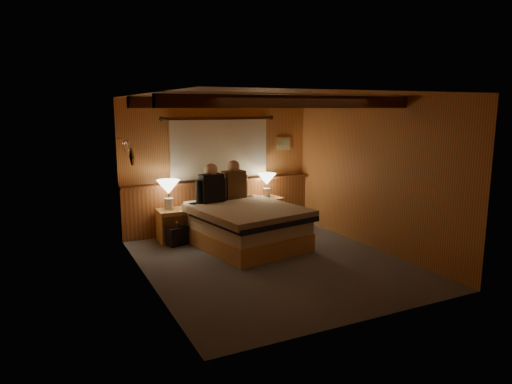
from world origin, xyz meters
TOP-DOWN VIEW (x-y plane):
  - floor at (0.00, 0.00)m, footprint 4.20×4.20m
  - ceiling at (0.00, 0.00)m, footprint 4.20×4.20m
  - wall_back at (0.00, 2.10)m, footprint 3.60×0.00m
  - wall_left at (-1.80, 0.00)m, footprint 0.00×4.20m
  - wall_right at (1.80, 0.00)m, footprint 0.00×4.20m
  - wall_front at (0.00, -2.10)m, footprint 3.60×0.00m
  - wainscot at (0.00, 2.04)m, footprint 3.60×0.23m
  - curtain_window at (0.00, 2.03)m, footprint 2.18×0.09m
  - ceiling_beams at (0.00, 0.15)m, footprint 3.60×1.65m
  - coat_rail at (-1.72, 1.58)m, footprint 0.05×0.55m
  - framed_print at (1.35, 2.08)m, footprint 0.30×0.04m
  - bed at (-0.01, 0.92)m, footprint 1.78×2.15m
  - nightstand_left at (-1.00, 1.69)m, footprint 0.50×0.45m
  - nightstand_right at (0.78, 1.73)m, footprint 0.61×0.56m
  - lamp_left at (-1.05, 1.74)m, footprint 0.38×0.38m
  - lamp_right at (0.81, 1.74)m, footprint 0.34×0.34m
  - person_left at (-0.38, 1.48)m, footprint 0.56×0.26m
  - person_right at (0.10, 1.64)m, footprint 0.57×0.29m
  - duffel_bag at (-0.95, 1.51)m, footprint 0.56×0.43m

SIDE VIEW (x-z plane):
  - floor at x=0.00m, z-range 0.00..0.00m
  - duffel_bag at x=-0.95m, z-range -0.02..0.33m
  - nightstand_left at x=-1.00m, z-range 0.00..0.55m
  - nightstand_right at x=0.78m, z-range 0.00..0.59m
  - bed at x=-0.01m, z-range 0.01..0.67m
  - wainscot at x=0.00m, z-range 0.02..0.96m
  - lamp_left at x=-1.05m, z-range 0.65..1.15m
  - lamp_right at x=0.81m, z-range 0.68..1.13m
  - person_left at x=-0.38m, z-range 0.59..1.27m
  - person_right at x=0.10m, z-range 0.59..1.29m
  - wall_left at x=-1.80m, z-range -0.90..3.30m
  - wall_right at x=1.80m, z-range -0.90..3.30m
  - wall_back at x=0.00m, z-range -0.60..3.00m
  - wall_front at x=0.00m, z-range -0.60..3.00m
  - curtain_window at x=0.00m, z-range 0.96..2.08m
  - framed_print at x=1.35m, z-range 1.43..1.68m
  - coat_rail at x=-1.72m, z-range 1.55..1.79m
  - ceiling_beams at x=0.00m, z-range 2.23..2.39m
  - ceiling at x=0.00m, z-range 2.40..2.40m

